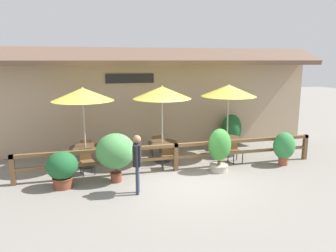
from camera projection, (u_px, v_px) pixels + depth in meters
name	position (u px, v px, depth m)	size (l,w,h in m)	color
ground_plane	(185.00, 181.00, 10.24)	(60.00, 60.00, 0.00)	gray
building_facade	(155.00, 98.00, 13.70)	(14.28, 1.49, 4.23)	tan
patio_railing	(176.00, 151.00, 11.10)	(10.40, 0.14, 0.95)	brown
patio_umbrella_near	(83.00, 94.00, 11.15)	(2.11, 2.11, 2.84)	#B7B2A8
dining_table_near	(86.00, 150.00, 11.55)	(1.09, 1.09, 0.74)	#4C3826
chair_near_streetside	(87.00, 160.00, 10.87)	(0.50, 0.50, 0.85)	brown
chair_near_wallside	(86.00, 148.00, 12.28)	(0.44, 0.44, 0.85)	brown
patio_umbrella_middle	(162.00, 93.00, 11.76)	(2.11, 2.11, 2.84)	#B7B2A8
dining_table_middle	(162.00, 146.00, 12.16)	(1.09, 1.09, 0.74)	#4C3826
chair_middle_streetside	(168.00, 155.00, 11.39)	(0.48, 0.48, 0.85)	brown
chair_middle_wallside	(157.00, 144.00, 12.96)	(0.44, 0.44, 0.85)	brown
patio_umbrella_far	(229.00, 91.00, 12.50)	(2.11, 2.11, 2.84)	#B7B2A8
dining_table_far	(227.00, 141.00, 12.90)	(1.09, 1.09, 0.74)	#4C3826
chair_far_streetside	(235.00, 150.00, 12.12)	(0.47, 0.47, 0.85)	brown
chair_far_wallside	(219.00, 139.00, 13.72)	(0.45, 0.45, 0.85)	brown
potted_plant_entrance_palm	(284.00, 147.00, 11.73)	(0.79, 0.71, 1.20)	#9E4C33
potted_plant_corner_fern	(62.00, 168.00, 9.64)	(0.92, 0.83, 1.10)	brown
potted_plant_small_flowering	(115.00, 152.00, 10.03)	(1.20, 1.08, 1.54)	brown
potted_plant_tall_tropical	(219.00, 148.00, 11.03)	(0.78, 0.70, 1.48)	#B7AD99
potted_plant_broad_leaf	(231.00, 130.00, 14.30)	(0.88, 0.79, 1.41)	brown
pedestrian	(137.00, 156.00, 9.10)	(0.32, 0.58, 1.70)	#2D334C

